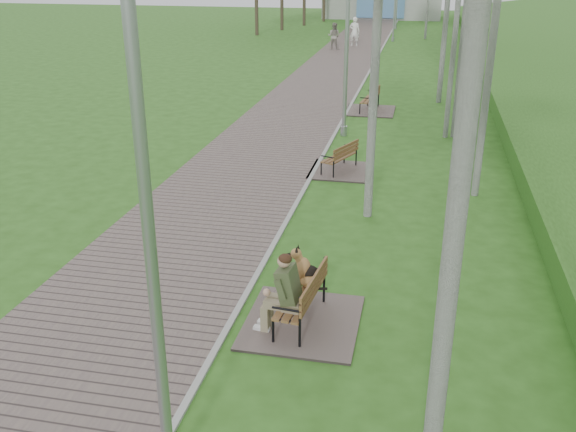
% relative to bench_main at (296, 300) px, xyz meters
% --- Properties ---
extents(ground, '(120.00, 120.00, 0.00)m').
position_rel_bench_main_xyz_m(ground, '(-0.98, 0.05, -0.42)').
color(ground, '#2D581A').
rests_on(ground, ground).
extents(walkway, '(3.50, 67.00, 0.04)m').
position_rel_bench_main_xyz_m(walkway, '(-2.73, 21.55, -0.40)').
color(walkway, '#665552').
rests_on(walkway, ground).
extents(kerb, '(0.10, 67.00, 0.05)m').
position_rel_bench_main_xyz_m(kerb, '(-0.98, 21.55, -0.40)').
color(kerb, '#999993').
rests_on(kerb, ground).
extents(bench_main, '(1.73, 1.92, 1.51)m').
position_rel_bench_main_xyz_m(bench_main, '(0.00, 0.00, 0.00)').
color(bench_main, '#665552').
rests_on(bench_main, ground).
extents(bench_second, '(1.54, 1.71, 0.95)m').
position_rel_bench_main_xyz_m(bench_second, '(-0.36, 7.53, -0.25)').
color(bench_second, '#665552').
rests_on(bench_second, ground).
extents(bench_third, '(1.72, 1.91, 1.06)m').
position_rel_bench_main_xyz_m(bench_third, '(-0.23, 14.58, -0.23)').
color(bench_third, '#665552').
rests_on(bench_third, ground).
extents(lamp_post_near, '(0.20, 0.20, 5.24)m').
position_rel_bench_main_xyz_m(lamp_post_near, '(-0.71, -3.35, 2.03)').
color(lamp_post_near, '#95979C').
rests_on(lamp_post_near, ground).
extents(lamp_post_second, '(0.20, 0.20, 5.24)m').
position_rel_bench_main_xyz_m(lamp_post_second, '(-0.70, 11.07, 2.03)').
color(lamp_post_second, '#95979C').
rests_on(lamp_post_second, ground).
extents(lamp_post_third, '(0.19, 0.19, 4.93)m').
position_rel_bench_main_xyz_m(lamp_post_third, '(-0.57, 34.62, 1.88)').
color(lamp_post_third, '#95979C').
rests_on(lamp_post_third, ground).
extents(pedestrian_near, '(0.68, 0.49, 1.73)m').
position_rel_bench_main_xyz_m(pedestrian_near, '(-2.75, 31.79, 0.44)').
color(pedestrian_near, white).
rests_on(pedestrian_near, ground).
extents(pedestrian_far, '(0.84, 0.71, 1.54)m').
position_rel_bench_main_xyz_m(pedestrian_far, '(-3.76, 30.03, 0.35)').
color(pedestrian_far, gray).
rests_on(pedestrian_far, ground).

